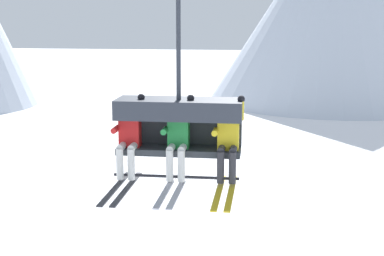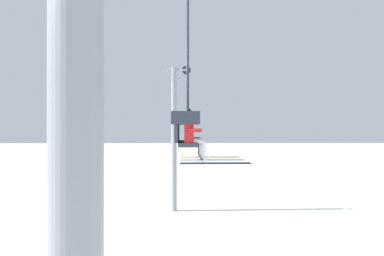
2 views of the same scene
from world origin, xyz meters
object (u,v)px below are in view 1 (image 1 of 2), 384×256
Objects in this scene: skier_red at (129,136)px; skier_green at (178,138)px; skier_yellow at (228,139)px; chairlift_chair at (179,114)px.

skier_green is at bearing 0.00° from skier_red.
skier_yellow is at bearing 0.00° from skier_green.
chairlift_chair reaches higher than skier_green.
chairlift_chair is at bearing 15.56° from skier_red.
skier_yellow is at bearing -15.43° from chairlift_chair.
skier_red is 1.00× the size of skier_yellow.
skier_red is at bearing 180.00° from skier_yellow.
skier_red is 1.00× the size of skier_green.
skier_red is (-0.76, -0.21, -0.34)m from chairlift_chair.
skier_green is 0.77m from skier_yellow.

